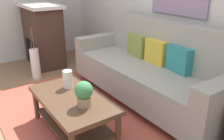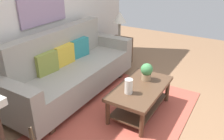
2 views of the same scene
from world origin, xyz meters
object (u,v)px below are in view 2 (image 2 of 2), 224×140
object	(u,v)px
throw_pillow_mustard	(64,55)
side_table	(119,51)
table_lamp	(120,18)
throw_pillow_teal	(79,48)
tabletop_vase	(129,86)
throw_pillow_olive	(46,63)
coffee_table	(140,94)
couch	(71,71)
potted_plant_tabletop	(147,71)

from	to	relation	value
throw_pillow_mustard	side_table	distance (m)	1.58
throw_pillow_mustard	table_lamp	distance (m)	1.57
throw_pillow_teal	tabletop_vase	distance (m)	1.36
throw_pillow_olive	table_lamp	world-z (taller)	table_lamp
throw_pillow_olive	tabletop_vase	world-z (taller)	throw_pillow_olive
throw_pillow_olive	tabletop_vase	distance (m)	1.27
throw_pillow_olive	coffee_table	xyz separation A→B (m)	(0.49, -1.31, -0.37)
couch	potted_plant_tabletop	distance (m)	1.22
throw_pillow_teal	coffee_table	bearing A→B (deg)	-102.57
throw_pillow_mustard	side_table	xyz separation A→B (m)	(1.52, -0.17, -0.40)
throw_pillow_olive	throw_pillow_teal	size ratio (longest dim) A/B	1.00
throw_pillow_teal	coffee_table	world-z (taller)	throw_pillow_teal
throw_pillow_mustard	throw_pillow_olive	bearing A→B (deg)	180.00
throw_pillow_teal	throw_pillow_mustard	bearing A→B (deg)	180.00
couch	side_table	xyz separation A→B (m)	(1.52, -0.04, -0.15)
throw_pillow_teal	couch	bearing A→B (deg)	-162.30
coffee_table	potted_plant_tabletop	world-z (taller)	potted_plant_tabletop
couch	side_table	world-z (taller)	couch
side_table	table_lamp	world-z (taller)	table_lamp
throw_pillow_mustard	throw_pillow_teal	bearing A→B (deg)	0.00
throw_pillow_mustard	coffee_table	world-z (taller)	throw_pillow_mustard
throw_pillow_olive	potted_plant_tabletop	bearing A→B (deg)	-60.90
throw_pillow_mustard	table_lamp	world-z (taller)	table_lamp
throw_pillow_mustard	couch	bearing A→B (deg)	-90.00
coffee_table	potted_plant_tabletop	bearing A→B (deg)	4.97
throw_pillow_mustard	side_table	size ratio (longest dim) A/B	0.64
throw_pillow_teal	tabletop_vase	size ratio (longest dim) A/B	1.74
side_table	couch	bearing A→B (deg)	178.43
couch	throw_pillow_mustard	bearing A→B (deg)	90.00
couch	throw_pillow_mustard	world-z (taller)	couch
throw_pillow_teal	potted_plant_tabletop	size ratio (longest dim) A/B	1.37
side_table	throw_pillow_mustard	bearing A→B (deg)	173.78
throw_pillow_olive	potted_plant_tabletop	size ratio (longest dim) A/B	1.37
throw_pillow_teal	side_table	xyz separation A→B (m)	(1.14, -0.17, -0.40)
couch	tabletop_vase	xyz separation A→B (m)	(-0.15, -1.12, 0.10)
tabletop_vase	throw_pillow_olive	bearing A→B (deg)	101.02
couch	throw_pillow_olive	size ratio (longest dim) A/B	6.80
tabletop_vase	table_lamp	bearing A→B (deg)	32.80
throw_pillow_teal	potted_plant_tabletop	xyz separation A→B (m)	(-0.06, -1.29, -0.11)
potted_plant_tabletop	table_lamp	size ratio (longest dim) A/B	0.46
throw_pillow_olive	side_table	xyz separation A→B (m)	(1.91, -0.17, -0.40)
coffee_table	table_lamp	distance (m)	1.95
coffee_table	potted_plant_tabletop	xyz separation A→B (m)	(0.23, 0.02, 0.26)
throw_pillow_olive	throw_pillow_mustard	size ratio (longest dim) A/B	1.00
tabletop_vase	potted_plant_tabletop	distance (m)	0.48
throw_pillow_mustard	table_lamp	xyz separation A→B (m)	(1.52, -0.17, 0.31)
couch	table_lamp	size ratio (longest dim) A/B	4.30
potted_plant_tabletop	tabletop_vase	bearing A→B (deg)	173.90
throw_pillow_olive	tabletop_vase	bearing A→B (deg)	-78.98
tabletop_vase	throw_pillow_mustard	bearing A→B (deg)	83.25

